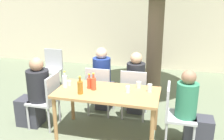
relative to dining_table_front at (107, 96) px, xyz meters
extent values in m
plane|color=#667056|center=(0.00, 0.00, -0.66)|extent=(30.00, 30.00, 0.00)
cube|color=beige|center=(0.00, 3.87, 0.74)|extent=(10.00, 0.08, 2.80)
cylinder|color=brown|center=(0.55, 1.66, 0.43)|extent=(0.32, 0.32, 2.19)
cube|color=#B27F4C|center=(0.00, 0.00, 0.06)|extent=(1.59, 0.79, 0.04)
cylinder|color=#B27F4C|center=(-0.73, -0.34, -0.31)|extent=(0.06, 0.06, 0.71)
cylinder|color=#B27F4C|center=(0.73, -0.34, -0.31)|extent=(0.06, 0.06, 0.71)
cylinder|color=#B27F4C|center=(-0.73, 0.34, -0.31)|extent=(0.06, 0.06, 0.71)
cylinder|color=#B27F4C|center=(0.73, 0.34, -0.31)|extent=(0.06, 0.06, 0.71)
cube|color=#B2B2B7|center=(-1.11, 0.00, -0.21)|extent=(0.44, 0.44, 0.04)
cube|color=#B2B2B7|center=(-0.91, 0.00, 0.04)|extent=(0.04, 0.44, 0.45)
cylinder|color=#B2B2B7|center=(-1.30, 0.19, -0.44)|extent=(0.04, 0.04, 0.44)
cylinder|color=#B2B2B7|center=(-1.30, -0.19, -0.44)|extent=(0.04, 0.04, 0.44)
cylinder|color=#B2B2B7|center=(-0.92, 0.19, -0.44)|extent=(0.04, 0.04, 0.44)
cylinder|color=#B2B2B7|center=(-0.92, -0.19, -0.44)|extent=(0.04, 0.04, 0.44)
cube|color=#B2B2B7|center=(1.11, 0.00, -0.21)|extent=(0.44, 0.44, 0.04)
cube|color=#B2B2B7|center=(0.91, 0.00, 0.04)|extent=(0.04, 0.44, 0.45)
cylinder|color=#B2B2B7|center=(1.30, -0.19, -0.44)|extent=(0.04, 0.04, 0.44)
cylinder|color=#B2B2B7|center=(1.30, 0.19, -0.44)|extent=(0.04, 0.04, 0.44)
cylinder|color=#B2B2B7|center=(0.92, -0.19, -0.44)|extent=(0.04, 0.04, 0.44)
cylinder|color=#B2B2B7|center=(0.92, 0.19, -0.44)|extent=(0.04, 0.04, 0.44)
cube|color=#B2B2B7|center=(-0.32, 0.72, -0.21)|extent=(0.44, 0.44, 0.04)
cube|color=#B2B2B7|center=(-0.32, 0.52, 0.04)|extent=(0.44, 0.04, 0.45)
cylinder|color=#B2B2B7|center=(-0.13, 0.91, -0.44)|extent=(0.04, 0.04, 0.44)
cylinder|color=#B2B2B7|center=(-0.51, 0.91, -0.44)|extent=(0.04, 0.04, 0.44)
cylinder|color=#B2B2B7|center=(-0.13, 0.53, -0.44)|extent=(0.04, 0.04, 0.44)
cylinder|color=#B2B2B7|center=(-0.51, 0.53, -0.44)|extent=(0.04, 0.04, 0.44)
cube|color=#B2B2B7|center=(0.32, 0.72, -0.21)|extent=(0.44, 0.44, 0.04)
cube|color=#B2B2B7|center=(0.32, 0.52, 0.04)|extent=(0.44, 0.04, 0.45)
cylinder|color=#B2B2B7|center=(0.51, 0.91, -0.44)|extent=(0.04, 0.04, 0.44)
cylinder|color=#B2B2B7|center=(0.13, 0.91, -0.44)|extent=(0.04, 0.04, 0.44)
cylinder|color=#B2B2B7|center=(0.51, 0.53, -0.44)|extent=(0.04, 0.04, 0.44)
cylinder|color=#B2B2B7|center=(0.13, 0.53, -0.44)|extent=(0.04, 0.04, 0.44)
cube|color=#B2B2B7|center=(-1.79, 1.56, -0.21)|extent=(0.44, 0.44, 0.04)
cube|color=#B2B2B7|center=(-1.79, 1.76, 0.04)|extent=(0.44, 0.04, 0.45)
cylinder|color=#B2B2B7|center=(-1.98, 1.37, -0.44)|extent=(0.04, 0.04, 0.44)
cylinder|color=#B2B2B7|center=(-1.60, 1.37, -0.44)|extent=(0.04, 0.04, 0.44)
cylinder|color=#B2B2B7|center=(-1.98, 1.75, -0.44)|extent=(0.04, 0.04, 0.44)
cylinder|color=#B2B2B7|center=(-1.60, 1.75, -0.44)|extent=(0.04, 0.04, 0.44)
cube|color=#383842|center=(-1.37, 0.00, -0.43)|extent=(0.40, 0.33, 0.48)
cylinder|color=#232328|center=(-1.17, 0.00, 0.07)|extent=(0.37, 0.37, 0.52)
sphere|color=tan|center=(-1.17, 0.00, 0.43)|extent=(0.23, 0.23, 0.23)
cube|color=#383842|center=(1.37, 0.00, -0.43)|extent=(0.40, 0.27, 0.48)
cylinder|color=#337F5B|center=(1.17, 0.00, 0.07)|extent=(0.30, 0.30, 0.51)
sphere|color=#936B51|center=(1.17, 0.00, 0.41)|extent=(0.20, 0.20, 0.20)
cube|color=#383842|center=(-0.32, 0.98, -0.43)|extent=(0.30, 0.40, 0.48)
cylinder|color=navy|center=(-0.32, 0.78, 0.10)|extent=(0.33, 0.33, 0.58)
sphere|color=beige|center=(-0.32, 0.78, 0.48)|extent=(0.20, 0.20, 0.20)
cube|color=#383842|center=(0.32, 0.98, -0.43)|extent=(0.30, 0.40, 0.48)
cylinder|color=#232328|center=(0.32, 0.78, 0.07)|extent=(0.33, 0.33, 0.52)
sphere|color=tan|center=(0.32, 0.78, 0.43)|extent=(0.21, 0.21, 0.21)
cylinder|color=#DB4C2D|center=(-0.30, 0.05, 0.17)|extent=(0.07, 0.07, 0.17)
cylinder|color=#DB4C2D|center=(-0.30, 0.05, 0.28)|extent=(0.03, 0.03, 0.06)
cylinder|color=gold|center=(-0.30, 0.05, 0.32)|extent=(0.03, 0.03, 0.01)
cylinder|color=#9E661E|center=(-0.36, -0.19, 0.18)|extent=(0.08, 0.08, 0.19)
cylinder|color=#9E661E|center=(-0.36, -0.19, 0.31)|extent=(0.03, 0.03, 0.07)
cylinder|color=gold|center=(-0.36, -0.19, 0.35)|extent=(0.04, 0.04, 0.01)
cylinder|color=#DB4C2D|center=(-0.22, 0.01, 0.18)|extent=(0.08, 0.08, 0.19)
cylinder|color=#DB4C2D|center=(-0.22, 0.01, 0.31)|extent=(0.03, 0.03, 0.07)
cylinder|color=gold|center=(-0.22, 0.01, 0.35)|extent=(0.04, 0.04, 0.01)
cylinder|color=silver|center=(-0.69, 0.00, 0.18)|extent=(0.08, 0.08, 0.19)
cylinder|color=silver|center=(-0.69, 0.00, 0.30)|extent=(0.03, 0.03, 0.07)
cylinder|color=gold|center=(-0.69, 0.00, 0.34)|extent=(0.04, 0.04, 0.01)
cylinder|color=silver|center=(0.63, 0.14, 0.14)|extent=(0.07, 0.07, 0.12)
cylinder|color=silver|center=(0.31, 0.03, 0.13)|extent=(0.06, 0.06, 0.10)
cylinder|color=silver|center=(-0.66, 0.09, 0.12)|extent=(0.07, 0.07, 0.08)
cylinder|color=silver|center=(0.44, 0.27, 0.13)|extent=(0.07, 0.07, 0.10)
camera|label=1|loc=(0.94, -3.41, 1.54)|focal=40.00mm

